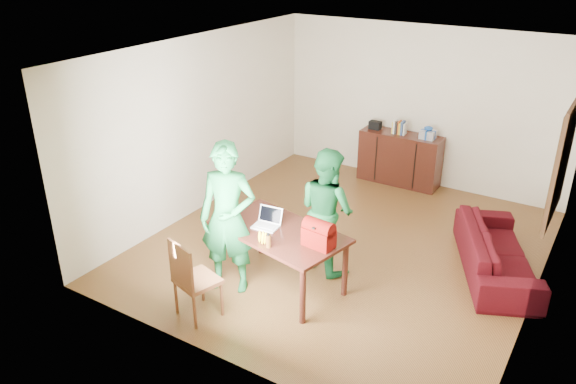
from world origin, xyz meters
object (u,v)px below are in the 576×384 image
Objects in this scene: person_far at (327,210)px; laptop at (265,224)px; chair at (197,294)px; red_bag at (319,236)px; table at (279,237)px; sofa at (496,252)px; person_near at (228,218)px; bottle at (268,240)px.

person_far is 0.84m from laptop.
red_bag reaches higher than chair.
person_far is at bearing 50.81° from laptop.
table is 2.82m from sofa.
red_bag is 0.18× the size of sofa.
person_far is (0.28, 0.68, 0.16)m from table.
person_near is 0.47m from laptop.
red_bag is (0.58, -0.08, 0.22)m from table.
laptop reaches higher than sofa.
sofa is (2.20, 1.72, -0.37)m from table.
sofa is at bearing 49.70° from table.
laptop is 0.92× the size of red_bag.
laptop is 3.00m from sofa.
person_near is at bearing 109.33° from chair.
chair is 1.93m from person_far.
laptop is at bearing 128.09° from bottle.
person_near is 1.30m from person_far.
laptop is 1.87× the size of bottle.
red_bag is at bearing 133.62° from person_far.
person_far is (0.73, 1.70, 0.53)m from chair.
person_far is at bearing 34.01° from person_near.
bottle is at bearing 103.18° from person_far.
person_near is 3.46m from sofa.
person_near reaches higher than chair.
chair is 0.93m from person_near.
laptop is at bearing 78.81° from person_far.
person_near is 5.75× the size of laptop.
person_near is 5.31× the size of red_bag.
bottle is at bearing -138.82° from red_bag.
person_far reaches higher than red_bag.
bottle is at bearing -23.76° from person_near.
chair is 2.99× the size of laptop.
chair is 1.01m from bottle.
chair is at bearing -106.27° from person_near.
person_far is 0.83× the size of sofa.
person_far reaches higher than laptop.
red_bag reaches higher than bottle.
bottle is (0.56, 0.62, 0.56)m from chair.
red_bag reaches higher than table.
red_bag is (0.30, -0.76, 0.07)m from person_far.
person_far is (0.77, 1.04, -0.12)m from person_near.
chair is 1.52m from red_bag.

